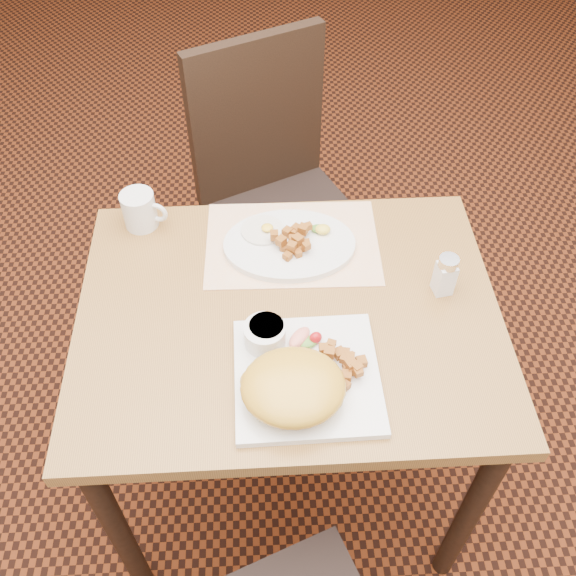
{
  "coord_description": "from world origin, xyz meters",
  "views": [
    {
      "loc": [
        -0.05,
        -0.86,
        1.81
      ],
      "look_at": [
        -0.0,
        0.01,
        0.82
      ],
      "focal_mm": 40.0,
      "sensor_mm": 36.0,
      "label": 1
    }
  ],
  "objects_px": {
    "table": "(289,343)",
    "coffee_mug": "(140,210)",
    "salt_shaker": "(445,274)",
    "plate_square": "(307,376)",
    "chair_far": "(275,187)",
    "plate_oval": "(289,245)"
  },
  "relations": [
    {
      "from": "table",
      "to": "coffee_mug",
      "type": "bearing_deg",
      "value": 139.0
    },
    {
      "from": "table",
      "to": "coffee_mug",
      "type": "height_order",
      "value": "coffee_mug"
    },
    {
      "from": "table",
      "to": "salt_shaker",
      "type": "xyz_separation_m",
      "value": [
        0.34,
        0.04,
        0.16
      ]
    },
    {
      "from": "table",
      "to": "plate_square",
      "type": "xyz_separation_m",
      "value": [
        0.03,
        -0.17,
        0.12
      ]
    },
    {
      "from": "chair_far",
      "to": "coffee_mug",
      "type": "bearing_deg",
      "value": 23.79
    },
    {
      "from": "table",
      "to": "salt_shaker",
      "type": "distance_m",
      "value": 0.37
    },
    {
      "from": "chair_far",
      "to": "salt_shaker",
      "type": "height_order",
      "value": "chair_far"
    },
    {
      "from": "chair_far",
      "to": "plate_square",
      "type": "relative_size",
      "value": 3.46
    },
    {
      "from": "table",
      "to": "plate_square",
      "type": "relative_size",
      "value": 3.21
    },
    {
      "from": "table",
      "to": "plate_oval",
      "type": "bearing_deg",
      "value": 86.46
    },
    {
      "from": "plate_square",
      "to": "salt_shaker",
      "type": "distance_m",
      "value": 0.38
    },
    {
      "from": "chair_far",
      "to": "salt_shaker",
      "type": "bearing_deg",
      "value": 94.22
    },
    {
      "from": "table",
      "to": "plate_oval",
      "type": "xyz_separation_m",
      "value": [
        0.01,
        0.19,
        0.12
      ]
    },
    {
      "from": "table",
      "to": "salt_shaker",
      "type": "bearing_deg",
      "value": 7.27
    },
    {
      "from": "plate_oval",
      "to": "salt_shaker",
      "type": "bearing_deg",
      "value": -24.48
    },
    {
      "from": "salt_shaker",
      "to": "plate_square",
      "type": "bearing_deg",
      "value": -145.66
    },
    {
      "from": "plate_square",
      "to": "coffee_mug",
      "type": "height_order",
      "value": "coffee_mug"
    },
    {
      "from": "table",
      "to": "coffee_mug",
      "type": "xyz_separation_m",
      "value": [
        -0.33,
        0.29,
        0.15
      ]
    },
    {
      "from": "chair_far",
      "to": "table",
      "type": "bearing_deg",
      "value": 65.81
    },
    {
      "from": "coffee_mug",
      "to": "plate_square",
      "type": "bearing_deg",
      "value": -51.9
    },
    {
      "from": "salt_shaker",
      "to": "coffee_mug",
      "type": "distance_m",
      "value": 0.71
    },
    {
      "from": "salt_shaker",
      "to": "table",
      "type": "bearing_deg",
      "value": -172.73
    }
  ]
}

